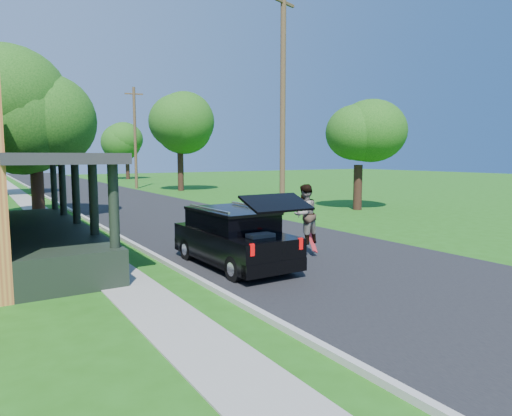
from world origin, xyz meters
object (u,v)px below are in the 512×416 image
skateboarder (305,214)px  tree_right_near (358,137)px  utility_pole_near (283,101)px  black_suv (234,237)px

skateboarder → tree_right_near: size_ratio=0.29×
utility_pole_near → black_suv: bearing=-151.4°
utility_pole_near → tree_right_near: bearing=-31.2°
tree_right_near → utility_pole_near: utility_pole_near is taller
black_suv → skateboarder: skateboarder is taller
skateboarder → utility_pole_near: bearing=-136.9°
black_suv → skateboarder: bearing=-0.6°
skateboarder → black_suv: bearing=-15.4°
skateboarder → tree_right_near: (10.03, 8.05, 2.83)m
black_suv → utility_pole_near: (7.95, 8.97, 5.11)m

